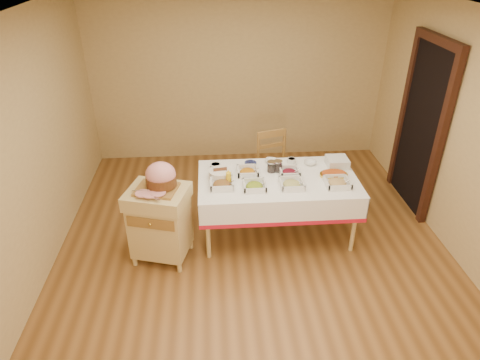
# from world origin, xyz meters

# --- Properties ---
(room_shell) EXTENTS (5.00, 5.00, 5.00)m
(room_shell) POSITION_xyz_m (0.00, 0.00, 1.30)
(room_shell) COLOR brown
(room_shell) RESTS_ON ground
(doorway) EXTENTS (0.09, 1.10, 2.20)m
(doorway) POSITION_xyz_m (2.20, 0.90, 1.11)
(doorway) COLOR black
(doorway) RESTS_ON ground
(dining_table) EXTENTS (1.82, 1.02, 0.76)m
(dining_table) POSITION_xyz_m (0.30, 0.30, 0.60)
(dining_table) COLOR #D1B773
(dining_table) RESTS_ON ground
(butcher_cart) EXTENTS (0.74, 0.66, 0.88)m
(butcher_cart) POSITION_xyz_m (-1.03, -0.07, 0.50)
(butcher_cart) COLOR #D1B773
(butcher_cart) RESTS_ON ground
(dining_chair) EXTENTS (0.54, 0.52, 0.98)m
(dining_chair) POSITION_xyz_m (0.39, 1.04, 0.50)
(dining_chair) COLOR olive
(dining_chair) RESTS_ON ground
(ham_on_board) EXTENTS (0.45, 0.43, 0.30)m
(ham_on_board) POSITION_xyz_m (-0.99, -0.03, 1.00)
(ham_on_board) COLOR olive
(ham_on_board) RESTS_ON butcher_cart
(serving_dish_a) EXTENTS (0.26, 0.26, 0.11)m
(serving_dish_a) POSITION_xyz_m (-0.35, 0.15, 0.80)
(serving_dish_a) COLOR silver
(serving_dish_a) RESTS_ON dining_table
(serving_dish_b) EXTENTS (0.25, 0.25, 0.10)m
(serving_dish_b) POSITION_xyz_m (0.01, 0.09, 0.79)
(serving_dish_b) COLOR silver
(serving_dish_b) RESTS_ON dining_table
(serving_dish_c) EXTENTS (0.26, 0.26, 0.10)m
(serving_dish_c) POSITION_xyz_m (0.42, 0.09, 0.79)
(serving_dish_c) COLOR silver
(serving_dish_c) RESTS_ON dining_table
(serving_dish_d) EXTENTS (0.27, 0.27, 0.10)m
(serving_dish_d) POSITION_xyz_m (0.93, 0.09, 0.79)
(serving_dish_d) COLOR silver
(serving_dish_d) RESTS_ON dining_table
(serving_dish_e) EXTENTS (0.25, 0.24, 0.12)m
(serving_dish_e) POSITION_xyz_m (-0.04, 0.41, 0.80)
(serving_dish_e) COLOR silver
(serving_dish_e) RESTS_ON dining_table
(serving_dish_f) EXTENTS (0.23, 0.22, 0.11)m
(serving_dish_f) POSITION_xyz_m (0.44, 0.37, 0.79)
(serving_dish_f) COLOR silver
(serving_dish_f) RESTS_ON dining_table
(small_bowl_left) EXTENTS (0.13, 0.13, 0.06)m
(small_bowl_left) POSITION_xyz_m (-0.41, 0.59, 0.79)
(small_bowl_left) COLOR silver
(small_bowl_left) RESTS_ON dining_table
(small_bowl_mid) EXTENTS (0.14, 0.14, 0.06)m
(small_bowl_mid) POSITION_xyz_m (0.01, 0.60, 0.79)
(small_bowl_mid) COLOR navy
(small_bowl_mid) RESTS_ON dining_table
(small_bowl_right) EXTENTS (0.11, 0.11, 0.05)m
(small_bowl_right) POSITION_xyz_m (0.52, 0.67, 0.79)
(small_bowl_right) COLOR silver
(small_bowl_right) RESTS_ON dining_table
(bowl_white_imported) EXTENTS (0.17, 0.17, 0.03)m
(bowl_white_imported) POSITION_xyz_m (0.27, 0.70, 0.78)
(bowl_white_imported) COLOR silver
(bowl_white_imported) RESTS_ON dining_table
(bowl_small_imported) EXTENTS (0.19, 0.19, 0.05)m
(bowl_small_imported) POSITION_xyz_m (0.74, 0.61, 0.78)
(bowl_small_imported) COLOR silver
(bowl_small_imported) RESTS_ON dining_table
(preserve_jar_left) EXTENTS (0.11, 0.11, 0.13)m
(preserve_jar_left) POSITION_xyz_m (0.25, 0.46, 0.82)
(preserve_jar_left) COLOR silver
(preserve_jar_left) RESTS_ON dining_table
(preserve_jar_right) EXTENTS (0.11, 0.11, 0.13)m
(preserve_jar_right) POSITION_xyz_m (0.32, 0.47, 0.82)
(preserve_jar_right) COLOR silver
(preserve_jar_right) RESTS_ON dining_table
(mustard_bottle) EXTENTS (0.06, 0.06, 0.17)m
(mustard_bottle) POSITION_xyz_m (-0.27, 0.22, 0.84)
(mustard_bottle) COLOR yellow
(mustard_bottle) RESTS_ON dining_table
(bread_basket) EXTENTS (0.26, 0.26, 0.12)m
(bread_basket) POSITION_xyz_m (-0.36, 0.35, 0.81)
(bread_basket) COLOR white
(bread_basket) RESTS_ON dining_table
(plate_stack) EXTENTS (0.25, 0.25, 0.10)m
(plate_stack) POSITION_xyz_m (1.05, 0.54, 0.81)
(plate_stack) COLOR silver
(plate_stack) RESTS_ON dining_table
(brass_platter) EXTENTS (0.33, 0.23, 0.04)m
(brass_platter) POSITION_xyz_m (0.95, 0.30, 0.78)
(brass_platter) COLOR gold
(brass_platter) RESTS_ON dining_table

